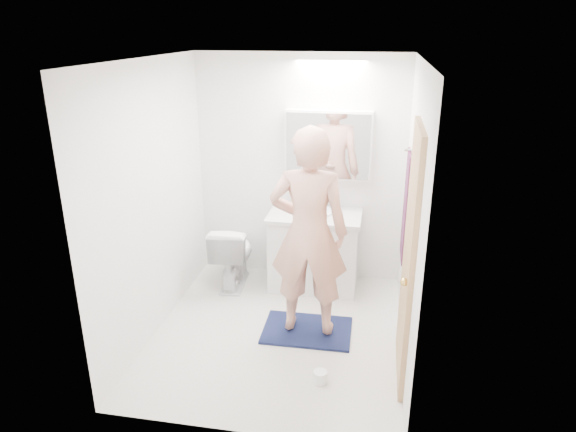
% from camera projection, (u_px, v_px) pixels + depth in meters
% --- Properties ---
extents(floor, '(2.50, 2.50, 0.00)m').
position_uv_depth(floor, '(278.00, 332.00, 4.70)').
color(floor, silver).
rests_on(floor, ground).
extents(ceiling, '(2.50, 2.50, 0.00)m').
position_uv_depth(ceiling, '(276.00, 59.00, 3.86)').
color(ceiling, white).
rests_on(ceiling, floor).
extents(wall_back, '(2.50, 0.00, 2.50)m').
position_uv_depth(wall_back, '(300.00, 170.00, 5.43)').
color(wall_back, white).
rests_on(wall_back, floor).
extents(wall_front, '(2.50, 0.00, 2.50)m').
position_uv_depth(wall_front, '(236.00, 277.00, 3.13)').
color(wall_front, white).
rests_on(wall_front, floor).
extents(wall_left, '(0.00, 2.50, 2.50)m').
position_uv_depth(wall_left, '(153.00, 202.00, 4.46)').
color(wall_left, white).
rests_on(wall_left, floor).
extents(wall_right, '(0.00, 2.50, 2.50)m').
position_uv_depth(wall_right, '(412.00, 217.00, 4.10)').
color(wall_right, white).
rests_on(wall_right, floor).
extents(vanity_cabinet, '(0.90, 0.55, 0.78)m').
position_uv_depth(vanity_cabinet, '(314.00, 252.00, 5.42)').
color(vanity_cabinet, silver).
rests_on(vanity_cabinet, floor).
extents(countertop, '(0.95, 0.58, 0.04)m').
position_uv_depth(countertop, '(315.00, 216.00, 5.28)').
color(countertop, silver).
rests_on(countertop, vanity_cabinet).
extents(sink_basin, '(0.36, 0.36, 0.03)m').
position_uv_depth(sink_basin, '(315.00, 212.00, 5.29)').
color(sink_basin, white).
rests_on(sink_basin, countertop).
extents(faucet, '(0.02, 0.02, 0.16)m').
position_uv_depth(faucet, '(318.00, 200.00, 5.44)').
color(faucet, '#B6B5BA').
rests_on(faucet, countertop).
extents(medicine_cabinet, '(0.88, 0.14, 0.70)m').
position_uv_depth(medicine_cabinet, '(328.00, 145.00, 5.21)').
color(medicine_cabinet, white).
rests_on(medicine_cabinet, wall_back).
extents(mirror_panel, '(0.84, 0.01, 0.66)m').
position_uv_depth(mirror_panel, '(328.00, 146.00, 5.14)').
color(mirror_panel, silver).
rests_on(mirror_panel, medicine_cabinet).
extents(toilet, '(0.43, 0.71, 0.70)m').
position_uv_depth(toilet, '(233.00, 254.00, 5.47)').
color(toilet, white).
rests_on(toilet, floor).
extents(bath_rug, '(0.81, 0.56, 0.02)m').
position_uv_depth(bath_rug, '(307.00, 330.00, 4.71)').
color(bath_rug, '#141D3F').
rests_on(bath_rug, floor).
extents(person, '(0.68, 0.45, 1.86)m').
position_uv_depth(person, '(309.00, 233.00, 4.37)').
color(person, tan).
rests_on(person, bath_rug).
extents(door, '(0.04, 0.80, 2.00)m').
position_uv_depth(door, '(409.00, 258.00, 3.85)').
color(door, tan).
rests_on(door, wall_right).
extents(door_knob, '(0.06, 0.06, 0.06)m').
position_uv_depth(door_knob, '(404.00, 282.00, 3.59)').
color(door_knob, gold).
rests_on(door_knob, door).
extents(towel, '(0.02, 0.42, 1.00)m').
position_uv_depth(towel, '(406.00, 206.00, 4.64)').
color(towel, '#141F3E').
rests_on(towel, wall_right).
extents(towel_hook, '(0.07, 0.02, 0.02)m').
position_uv_depth(towel_hook, '(409.00, 150.00, 4.46)').
color(towel_hook, silver).
rests_on(towel_hook, wall_right).
extents(soap_bottle_a, '(0.10, 0.10, 0.20)m').
position_uv_depth(soap_bottle_a, '(294.00, 199.00, 5.41)').
color(soap_bottle_a, beige).
rests_on(soap_bottle_a, countertop).
extents(soap_bottle_b, '(0.11, 0.11, 0.18)m').
position_uv_depth(soap_bottle_b, '(302.00, 199.00, 5.43)').
color(soap_bottle_b, '#5071AB').
rests_on(soap_bottle_b, countertop).
extents(toothbrush_cup, '(0.12, 0.12, 0.09)m').
position_uv_depth(toothbrush_cup, '(334.00, 206.00, 5.37)').
color(toothbrush_cup, '#3C56B5').
rests_on(toothbrush_cup, countertop).
extents(toilet_paper_roll, '(0.11, 0.11, 0.10)m').
position_uv_depth(toilet_paper_roll, '(320.00, 377.00, 4.02)').
color(toilet_paper_roll, white).
rests_on(toilet_paper_roll, floor).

